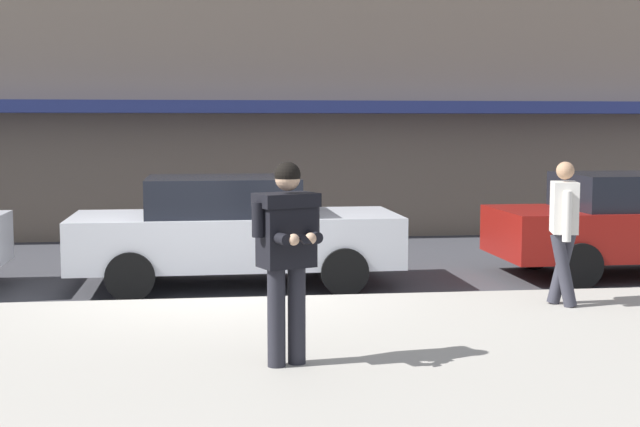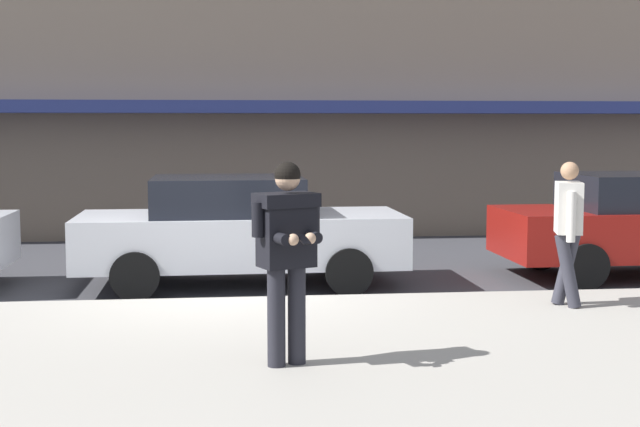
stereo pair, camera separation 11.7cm
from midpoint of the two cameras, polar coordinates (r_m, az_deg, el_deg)
ground_plane at (r=11.32m, az=-6.25°, el=-5.86°), size 80.00×80.00×0.00m
sidewalk at (r=8.58m, az=0.56°, el=-9.09°), size 32.00×5.30×0.14m
curb_paint_line at (r=11.41m, az=-1.20°, el=-5.71°), size 28.00×0.12×0.01m
parked_sedan_mid at (r=12.49m, az=-5.00°, el=-1.07°), size 4.52×1.96×1.54m
man_texting_on_phone at (r=7.79m, az=-1.70°, el=-1.76°), size 0.61×0.65×1.81m
pedestrian_in_light_coat at (r=10.78m, az=15.90°, el=-0.67°), size 0.40×0.58×1.70m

